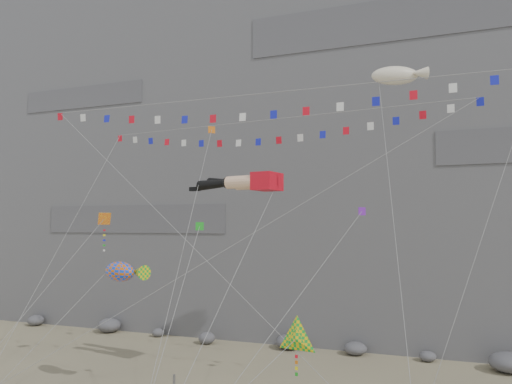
{
  "coord_description": "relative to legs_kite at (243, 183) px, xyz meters",
  "views": [
    {
      "loc": [
        13.54,
        -27.73,
        11.41
      ],
      "look_at": [
        -0.31,
        9.0,
        13.97
      ],
      "focal_mm": 35.0,
      "sensor_mm": 36.0,
      "label": 1
    }
  ],
  "objects": [
    {
      "name": "cliff",
      "position": [
        -0.32,
        27.22,
        10.66
      ],
      "size": [
        80.0,
        28.0,
        50.0
      ],
      "primitive_type": "cube",
      "color": "slate",
      "rests_on": "ground"
    },
    {
      "name": "fish_windsock",
      "position": [
        -7.42,
        -3.98,
        -6.11
      ],
      "size": [
        8.4,
        7.27,
        11.86
      ],
      "color": "orange",
      "rests_on": "ground"
    },
    {
      "name": "legs_kite",
      "position": [
        0.0,
        0.0,
        0.0
      ],
      "size": [
        7.06,
        14.68,
        19.24
      ],
      "rotation": [
        0.0,
        0.0,
        -0.16
      ],
      "color": "red",
      "rests_on": "ground"
    },
    {
      "name": "flag_banner_upper",
      "position": [
        0.61,
        3.55,
        5.16
      ],
      "size": [
        31.27,
        13.16,
        27.8
      ],
      "color": "red",
      "rests_on": "ground"
    },
    {
      "name": "small_kite_a",
      "position": [
        -3.81,
        2.54,
        4.23
      ],
      "size": [
        2.82,
        13.73,
        23.01
      ],
      "color": "orange",
      "rests_on": "ground"
    },
    {
      "name": "small_kite_b",
      "position": [
        8.15,
        -0.25,
        -2.3
      ],
      "size": [
        7.99,
        11.32,
        17.79
      ],
      "color": "purple",
      "rests_on": "ground"
    },
    {
      "name": "delta_kite",
      "position": [
        5.67,
        -6.48,
        -9.03
      ],
      "size": [
        6.46,
        5.88,
        9.09
      ],
      "color": "yellow",
      "rests_on": "ground"
    },
    {
      "name": "harlequin_kite",
      "position": [
        -11.49,
        -0.45,
        -2.52
      ],
      "size": [
        5.4,
        10.57,
        15.74
      ],
      "color": "red",
      "rests_on": "ground"
    },
    {
      "name": "blimp_windsock",
      "position": [
        10.09,
        4.5,
        7.88
      ],
      "size": [
        4.44,
        13.71,
        25.49
      ],
      "color": "#F6EACA",
      "rests_on": "ground"
    },
    {
      "name": "flag_banner_lower",
      "position": [
        1.88,
        -2.08,
        5.68
      ],
      "size": [
        32.74,
        5.17,
        22.83
      ],
      "color": "red",
      "rests_on": "ground"
    },
    {
      "name": "small_kite_c",
      "position": [
        -1.17,
        -4.52,
        -3.22
      ],
      "size": [
        1.06,
        7.5,
        13.19
      ],
      "color": "#18A01E",
      "rests_on": "ground"
    },
    {
      "name": "talus_boulders",
      "position": [
        -0.32,
        12.22,
        -13.74
      ],
      "size": [
        60.0,
        3.0,
        1.2
      ],
      "primitive_type": null,
      "color": "slate",
      "rests_on": "ground"
    }
  ]
}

